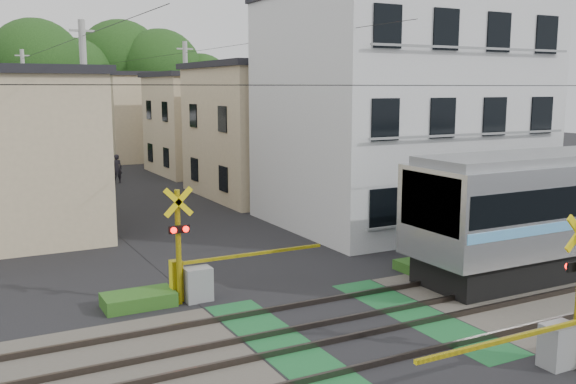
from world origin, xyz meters
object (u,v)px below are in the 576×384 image
crossing_signal_near (565,333)px  pedestrian (117,169)px  apartment_block (400,109)px  crossing_signal_far (194,275)px

crossing_signal_near → pedestrian: bearing=93.9°
crossing_signal_near → apartment_block: apartment_block is taller
crossing_signal_far → crossing_signal_near: bearing=-54.7°
crossing_signal_near → crossing_signal_far: bearing=125.3°
crossing_signal_near → pedestrian: crossing_signal_near is taller
crossing_signal_far → pedestrian: 22.45m
crossing_signal_near → pedestrian: (-2.03, 29.54, 0.13)m
crossing_signal_near → crossing_signal_far: same height
crossing_signal_near → crossing_signal_far: (-5.17, 7.31, 0.00)m
crossing_signal_near → apartment_block: size_ratio=0.46×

